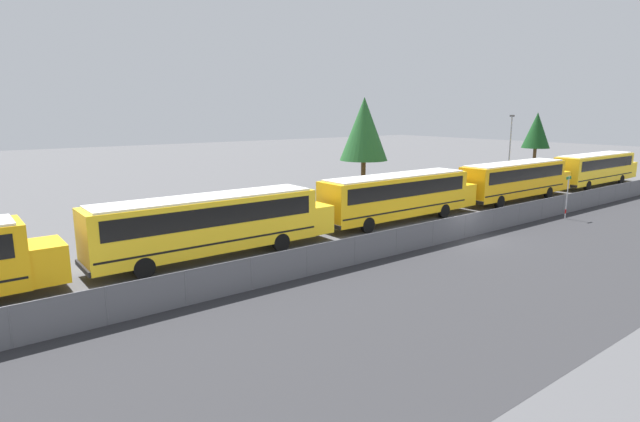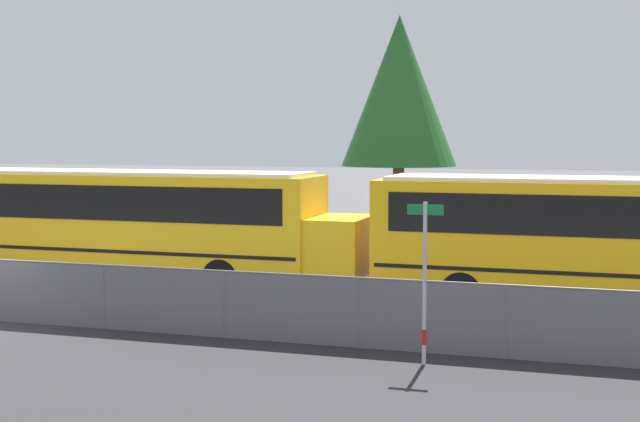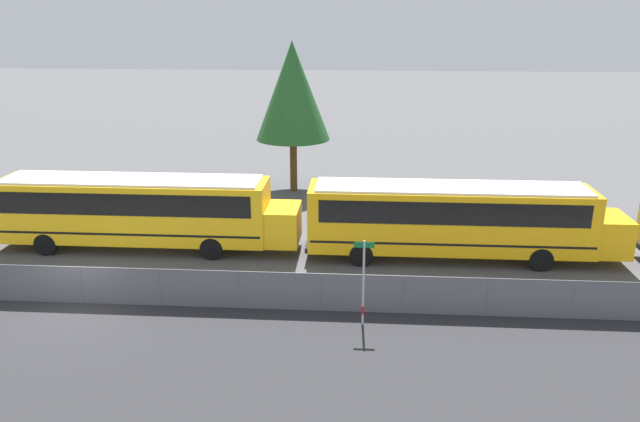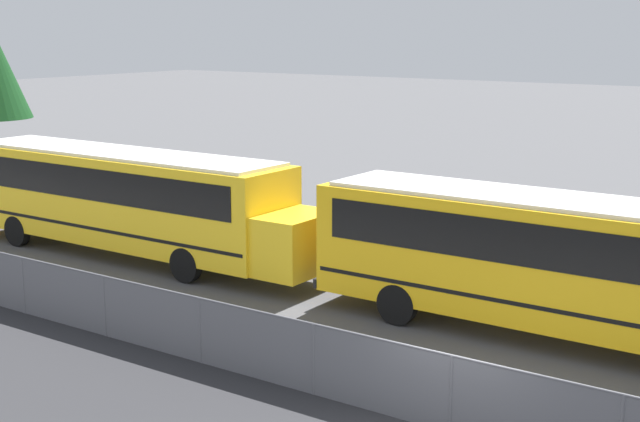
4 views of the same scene
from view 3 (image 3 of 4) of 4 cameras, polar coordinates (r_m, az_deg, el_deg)
ground_plane at (r=25.65m, az=-20.77°, el=-7.87°), size 200.00×200.00×0.00m
fence at (r=25.35m, az=-20.96°, el=-6.30°), size 84.57×0.07×1.50m
school_bus_2 at (r=29.86m, az=-16.09°, el=0.33°), size 13.94×2.61×3.38m
school_bus_3 at (r=28.12m, az=12.31°, el=-0.45°), size 13.94×2.61×3.38m
street_sign at (r=21.83m, az=4.00°, el=-6.41°), size 0.70×0.09×3.16m
tree_2 at (r=37.59m, az=-2.52°, el=10.89°), size 4.45×4.45×9.03m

